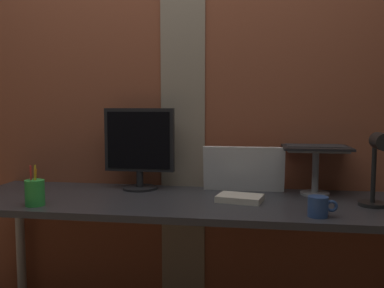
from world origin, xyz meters
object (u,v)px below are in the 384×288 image
Objects in this scene: laptop at (314,135)px; whiteboard_panel at (244,169)px; desk_lamp at (378,162)px; coffee_mug at (319,207)px; monitor at (139,144)px; pen_cup at (35,193)px.

laptop is 0.39m from whiteboard_panel.
laptop reaches higher than desk_lamp.
desk_lamp reaches higher than coffee_mug.
monitor is 1.33× the size of laptop.
desk_lamp is 1.47m from pen_cup.
monitor is at bearing 153.80° from coffee_mug.
monitor reaches higher than coffee_mug.
pen_cup is at bearing -153.83° from whiteboard_panel.
whiteboard_panel is (0.54, 0.02, -0.12)m from monitor.
laptop is 0.55m from coffee_mug.
desk_lamp is (0.57, -0.27, 0.09)m from whiteboard_panel.
whiteboard_panel is 0.63m from desk_lamp.
whiteboard_panel is 2.28× the size of pen_cup.
desk_lamp is (0.22, -0.33, -0.09)m from laptop.
monitor is at bearing 167.15° from desk_lamp.
laptop is 1.35m from pen_cup.
laptop is (0.89, 0.08, 0.06)m from monitor.
monitor is 0.57m from pen_cup.
whiteboard_panel is 1.26× the size of desk_lamp.
pen_cup is (-0.89, -0.44, -0.06)m from whiteboard_panel.
desk_lamp is at bearing 32.30° from coffee_mug.
pen_cup is (-0.35, -0.41, -0.18)m from monitor.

